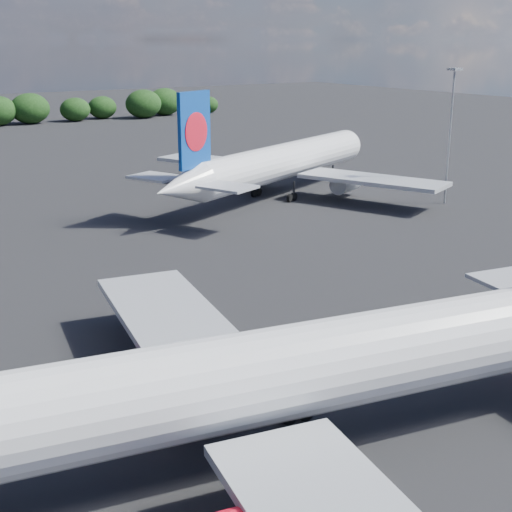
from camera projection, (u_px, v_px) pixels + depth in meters
qantas_airliner at (308, 371)px, 41.26m from camera, size 52.61×50.23×17.20m
china_southern_airliner at (277, 164)px, 109.52m from camera, size 50.91×49.04×17.38m
floodlight_mast_near at (451, 116)px, 103.48m from camera, size 1.60×1.60×19.75m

